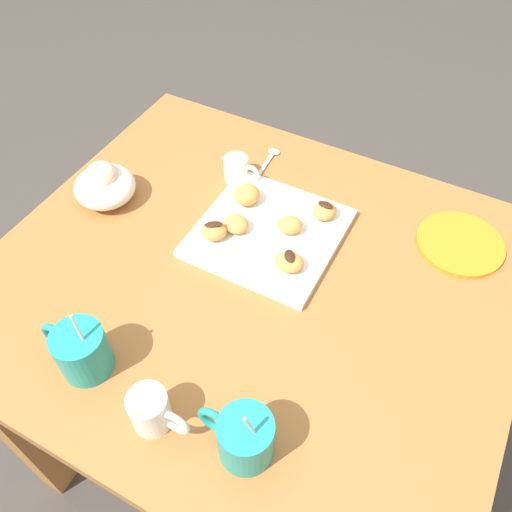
{
  "coord_description": "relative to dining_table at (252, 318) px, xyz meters",
  "views": [
    {
      "loc": [
        -0.29,
        0.52,
        1.52
      ],
      "look_at": [
        0.01,
        -0.03,
        0.78
      ],
      "focal_mm": 36.82,
      "sensor_mm": 36.0,
      "label": 1
    }
  ],
  "objects": [
    {
      "name": "beignet_2",
      "position": [
        0.09,
        -0.15,
        0.18
      ],
      "size": [
        0.07,
        0.07,
        0.04
      ],
      "primitive_type": "ellipsoid",
      "rotation": [
        0.0,
        0.0,
        2.73
      ],
      "color": "#D19347",
      "rests_on": "pastry_plate_square"
    },
    {
      "name": "ice_cream_bowl",
      "position": [
        0.36,
        -0.04,
        0.18
      ],
      "size": [
        0.12,
        0.12,
        0.09
      ],
      "color": "white",
      "rests_on": "dining_table"
    },
    {
      "name": "beignet_5",
      "position": [
        -0.02,
        -0.12,
        0.17
      ],
      "size": [
        0.06,
        0.06,
        0.03
      ],
      "primitive_type": "ellipsoid",
      "rotation": [
        0.0,
        0.0,
        5.18
      ],
      "color": "#D19347",
      "rests_on": "pastry_plate_square"
    },
    {
      "name": "dining_table",
      "position": [
        0.0,
        0.0,
        0.0
      ],
      "size": [
        0.96,
        0.84,
        0.76
      ],
      "color": "#A36633",
      "rests_on": "ground_plane"
    },
    {
      "name": "chocolate_drizzle_1",
      "position": [
        0.1,
        -0.04,
        0.19
      ],
      "size": [
        0.04,
        0.03,
        0.0
      ],
      "primitive_type": "ellipsoid",
      "rotation": [
        0.0,
        0.0,
        3.75
      ],
      "color": "#381E11",
      "rests_on": "beignet_1"
    },
    {
      "name": "cream_pitcher_white",
      "position": [
        -0.01,
        0.31,
        0.18
      ],
      "size": [
        0.1,
        0.06,
        0.07
      ],
      "color": "white",
      "rests_on": "dining_table"
    },
    {
      "name": "loose_spoon_near_saucer",
      "position": [
        0.12,
        -0.29,
        0.15
      ],
      "size": [
        0.03,
        0.16,
        0.01
      ],
      "color": "silver",
      "rests_on": "dining_table"
    },
    {
      "name": "beignet_3",
      "position": [
        -0.06,
        -0.04,
        0.17
      ],
      "size": [
        0.06,
        0.05,
        0.03
      ],
      "primitive_type": "ellipsoid",
      "rotation": [
        0.0,
        0.0,
        4.87
      ],
      "color": "#D19347",
      "rests_on": "pastry_plate_square"
    },
    {
      "name": "saucer_orange_left",
      "position": [
        -0.32,
        -0.26,
        0.15
      ],
      "size": [
        0.17,
        0.17,
        0.01
      ],
      "primitive_type": "cylinder",
      "color": "orange",
      "rests_on": "dining_table"
    },
    {
      "name": "beignet_4",
      "position": [
        0.07,
        -0.08,
        0.17
      ],
      "size": [
        0.05,
        0.05,
        0.03
      ],
      "primitive_type": "ellipsoid",
      "rotation": [
        0.0,
        0.0,
        6.21
      ],
      "color": "#D19347",
      "rests_on": "pastry_plate_square"
    },
    {
      "name": "pastry_plate_square",
      "position": [
        0.02,
        -0.1,
        0.15
      ],
      "size": [
        0.27,
        0.27,
        0.02
      ],
      "primitive_type": "cube",
      "color": "white",
      "rests_on": "dining_table"
    },
    {
      "name": "ground_plane",
      "position": [
        0.0,
        0.0,
        -0.61
      ],
      "size": [
        8.0,
        8.0,
        0.0
      ],
      "primitive_type": "plane",
      "color": "#423D38"
    },
    {
      "name": "coffee_mug_teal_left",
      "position": [
        -0.14,
        0.29,
        0.19
      ],
      "size": [
        0.12,
        0.08,
        0.13
      ],
      "color": "teal",
      "rests_on": "dining_table"
    },
    {
      "name": "chocolate_drizzle_3",
      "position": [
        -0.06,
        -0.04,
        0.19
      ],
      "size": [
        0.03,
        0.04,
        0.0
      ],
      "primitive_type": "ellipsoid",
      "rotation": [
        0.0,
        0.0,
        5.26
      ],
      "color": "#381E11",
      "rests_on": "beignet_3"
    },
    {
      "name": "beignet_0",
      "position": [
        -0.06,
        -0.19,
        0.17
      ],
      "size": [
        0.06,
        0.06,
        0.03
      ],
      "primitive_type": "ellipsoid",
      "rotation": [
        0.0,
        0.0,
        2.63
      ],
      "color": "#D19347",
      "rests_on": "pastry_plate_square"
    },
    {
      "name": "beignet_1",
      "position": [
        0.1,
        -0.04,
        0.18
      ],
      "size": [
        0.07,
        0.06,
        0.03
      ],
      "primitive_type": "ellipsoid",
      "rotation": [
        0.0,
        0.0,
        3.77
      ],
      "color": "#D19347",
      "rests_on": "pastry_plate_square"
    },
    {
      "name": "chocolate_sauce_pitcher",
      "position": [
        0.15,
        -0.22,
        0.17
      ],
      "size": [
        0.09,
        0.05,
        0.06
      ],
      "color": "white",
      "rests_on": "dining_table"
    },
    {
      "name": "coffee_mug_teal_right",
      "position": [
        0.15,
        0.29,
        0.19
      ],
      "size": [
        0.12,
        0.08,
        0.14
      ],
      "color": "teal",
      "rests_on": "dining_table"
    },
    {
      "name": "chocolate_drizzle_0",
      "position": [
        -0.06,
        -0.19,
        0.19
      ],
      "size": [
        0.03,
        0.02,
        0.0
      ],
      "primitive_type": "ellipsoid",
      "rotation": [
        0.0,
        0.0,
        3.09
      ],
      "color": "#381E11",
      "rests_on": "beignet_0"
    }
  ]
}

